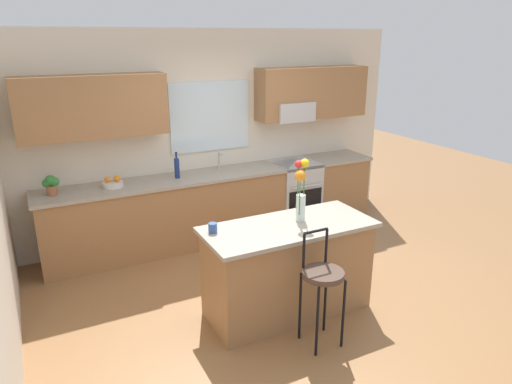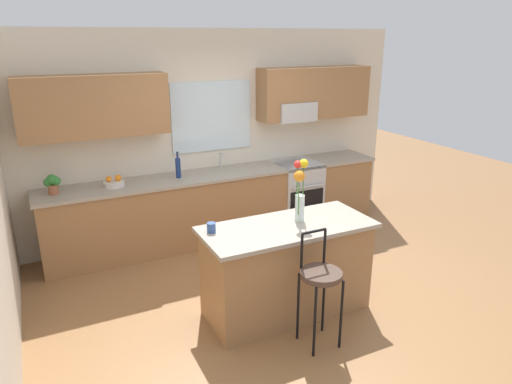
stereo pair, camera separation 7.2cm
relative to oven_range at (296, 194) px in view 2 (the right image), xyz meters
The scene contains 12 objects.
ground_plane 2.07m from the oven_range, 123.99° to the right, with size 14.00×14.00×0.00m, color olive.
back_wall_assembly 1.55m from the oven_range, 164.30° to the left, with size 5.60×0.50×2.70m.
counter_run 1.13m from the oven_range, behind, with size 4.56×0.64×0.92m.
sink_faucet 1.24m from the oven_range, behind, with size 0.02×0.13×0.23m.
oven_range is the anchor object (origin of this frame).
kitchen_island 2.29m from the oven_range, 122.95° to the right, with size 1.65×0.72×0.92m.
bar_stool_near 2.79m from the oven_range, 116.53° to the right, with size 0.36×0.36×1.04m.
flower_vase 2.31m from the oven_range, 120.29° to the right, with size 0.16×0.15×0.61m.
mug_ceramic 2.67m from the oven_range, 137.93° to the right, with size 0.08×0.08×0.09m, color #33518C.
fruit_bowl_oranges 2.54m from the oven_range, behind, with size 0.24×0.24×0.13m.
bottle_olive_oil 1.81m from the oven_range, behind, with size 0.06×0.06×0.33m.
potted_plant_small 3.21m from the oven_range, behind, with size 0.18×0.12×0.23m.
Camera 2 is at (-2.17, -3.76, 2.62)m, focal length 32.80 mm.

